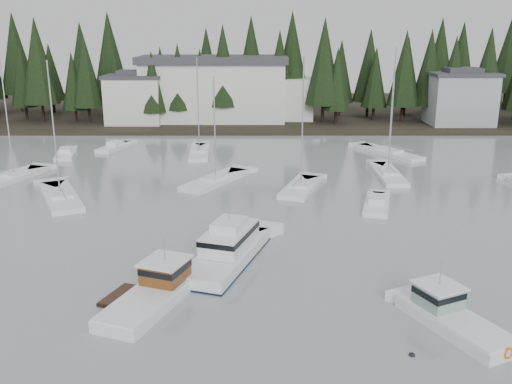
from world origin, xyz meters
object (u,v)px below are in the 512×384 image
(sailboat_4, at_px, (389,154))
(runabout_3, at_px, (116,148))
(lobster_boat_brown, at_px, (154,293))
(runabout_4, at_px, (66,155))
(harbor_inn, at_px, (226,89))
(lobster_boat_teal, at_px, (451,318))
(house_east_a, at_px, (460,97))
(sailboat_1, at_px, (216,182))
(sailboat_2, at_px, (61,198))
(sailboat_6, at_px, (14,178))
(sailboat_9, at_px, (388,175))
(house_west, at_px, (135,98))
(sailboat_10, at_px, (199,153))
(runabout_1, at_px, (377,205))
(sailboat_8, at_px, (301,189))
(cabin_cruiser_center, at_px, (228,252))

(sailboat_4, relative_size, runabout_3, 1.63)
(lobster_boat_brown, height_order, runabout_4, lobster_boat_brown)
(harbor_inn, relative_size, lobster_boat_teal, 3.88)
(house_east_a, relative_size, sailboat_1, 0.89)
(sailboat_1, bearing_deg, harbor_inn, 31.05)
(house_east_a, distance_m, sailboat_2, 67.34)
(sailboat_6, xyz_separation_m, sailboat_9, (41.58, 1.11, -0.00))
(lobster_boat_teal, bearing_deg, sailboat_4, -33.89)
(house_west, xyz_separation_m, sailboat_10, (12.81, -22.14, -4.58))
(sailboat_4, height_order, runabout_1, sailboat_4)
(lobster_boat_brown, distance_m, runabout_3, 47.10)
(sailboat_6, distance_m, sailboat_8, 31.70)
(harbor_inn, xyz_separation_m, lobster_boat_teal, (16.14, -70.39, -5.30))
(lobster_boat_brown, relative_size, runabout_1, 1.23)
(house_east_a, distance_m, lobster_boat_teal, 70.02)
(sailboat_4, height_order, sailboat_6, sailboat_6)
(sailboat_2, relative_size, sailboat_6, 0.94)
(runabout_1, bearing_deg, runabout_3, 63.65)
(sailboat_9, xyz_separation_m, sailboat_10, (-22.30, 11.54, -0.01))
(harbor_inn, xyz_separation_m, sailboat_8, (9.88, -42.54, -5.69))
(sailboat_6, distance_m, runabout_1, 39.38)
(cabin_cruiser_center, relative_size, sailboat_6, 0.75)
(cabin_cruiser_center, relative_size, sailboat_10, 0.85)
(sailboat_2, distance_m, runabout_1, 30.45)
(lobster_boat_brown, bearing_deg, runabout_1, -22.02)
(sailboat_1, xyz_separation_m, sailboat_10, (-3.12, 14.15, 0.02))
(house_east_a, height_order, sailboat_6, sailboat_6)
(sailboat_9, bearing_deg, runabout_3, 66.73)
(sailboat_4, height_order, sailboat_10, sailboat_10)
(runabout_3, distance_m, runabout_4, 7.02)
(sailboat_8, bearing_deg, runabout_4, 79.91)
(house_east_a, distance_m, runabout_1, 49.63)
(house_east_a, relative_size, sailboat_6, 0.72)
(cabin_cruiser_center, bearing_deg, lobster_boat_brown, 163.83)
(harbor_inn, distance_m, sailboat_1, 40.05)
(sailboat_10, bearing_deg, harbor_inn, -8.39)
(runabout_4, bearing_deg, sailboat_2, -174.86)
(house_west, distance_m, runabout_4, 24.08)
(sailboat_10, bearing_deg, lobster_boat_brown, 178.33)
(cabin_cruiser_center, distance_m, runabout_3, 42.71)
(lobster_boat_teal, relative_size, runabout_3, 1.06)
(sailboat_1, distance_m, sailboat_2, 15.99)
(lobster_boat_teal, height_order, sailboat_6, sailboat_6)
(lobster_boat_brown, bearing_deg, sailboat_2, 51.61)
(sailboat_10, relative_size, runabout_1, 1.78)
(sailboat_10, xyz_separation_m, runabout_1, (18.75, -22.87, 0.06))
(cabin_cruiser_center, height_order, sailboat_10, sailboat_10)
(lobster_boat_brown, relative_size, runabout_3, 1.26)
(sailboat_2, distance_m, runabout_3, 23.78)
(sailboat_1, height_order, runabout_3, sailboat_1)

